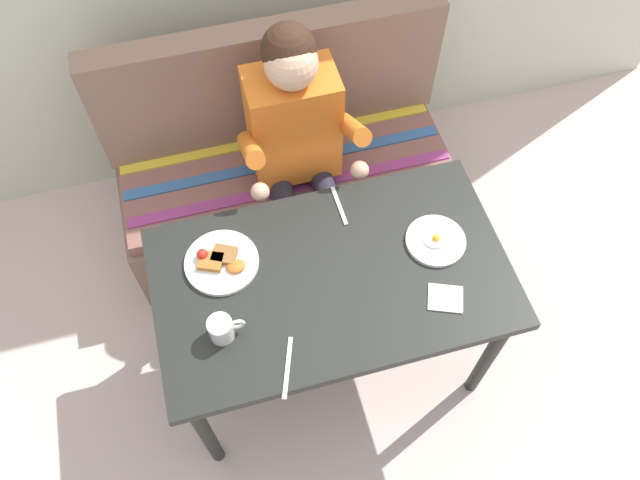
# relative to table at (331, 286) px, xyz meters

# --- Properties ---
(ground_plane) EXTENTS (8.00, 8.00, 0.00)m
(ground_plane) POSITION_rel_table_xyz_m (0.00, 0.00, -0.65)
(ground_plane) COLOR beige
(table) EXTENTS (1.20, 0.70, 0.73)m
(table) POSITION_rel_table_xyz_m (0.00, 0.00, 0.00)
(table) COLOR black
(table) RESTS_ON ground
(couch) EXTENTS (1.44, 0.56, 1.00)m
(couch) POSITION_rel_table_xyz_m (0.00, 0.76, -0.32)
(couch) COLOR #816251
(couch) RESTS_ON ground
(person) EXTENTS (0.45, 0.61, 1.21)m
(person) POSITION_rel_table_xyz_m (0.03, 0.59, 0.09)
(person) COLOR orange
(person) RESTS_ON ground
(plate_breakfast) EXTENTS (0.25, 0.25, 0.05)m
(plate_breakfast) POSITION_rel_table_xyz_m (-0.35, 0.14, 0.10)
(plate_breakfast) COLOR white
(plate_breakfast) RESTS_ON table
(plate_eggs) EXTENTS (0.21, 0.21, 0.04)m
(plate_eggs) POSITION_rel_table_xyz_m (0.38, 0.03, 0.09)
(plate_eggs) COLOR white
(plate_eggs) RESTS_ON table
(coffee_mug) EXTENTS (0.12, 0.08, 0.09)m
(coffee_mug) POSITION_rel_table_xyz_m (-0.39, -0.12, 0.13)
(coffee_mug) COLOR white
(coffee_mug) RESTS_ON table
(napkin) EXTENTS (0.14, 0.13, 0.01)m
(napkin) POSITION_rel_table_xyz_m (0.34, -0.18, 0.09)
(napkin) COLOR silver
(napkin) RESTS_ON table
(fork) EXTENTS (0.02, 0.17, 0.00)m
(fork) POSITION_rel_table_xyz_m (0.10, 0.26, 0.08)
(fork) COLOR silver
(fork) RESTS_ON table
(knife) EXTENTS (0.08, 0.19, 0.00)m
(knife) POSITION_rel_table_xyz_m (-0.22, -0.28, 0.08)
(knife) COLOR silver
(knife) RESTS_ON table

